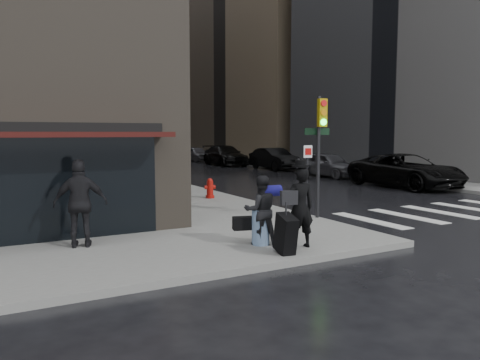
# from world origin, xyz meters

# --- Properties ---
(ground) EXTENTS (140.00, 140.00, 0.00)m
(ground) POSITION_xyz_m (0.00, 0.00, 0.00)
(ground) COLOR black
(ground) RESTS_ON ground
(sidewalk_left) EXTENTS (4.00, 50.00, 0.15)m
(sidewalk_left) POSITION_xyz_m (0.00, 27.00, 0.07)
(sidewalk_left) COLOR slate
(sidewalk_left) RESTS_ON ground
(sidewalk_right) EXTENTS (3.00, 50.00, 0.15)m
(sidewalk_right) POSITION_xyz_m (13.50, 27.00, 0.07)
(sidewalk_right) COLOR slate
(sidewalk_right) RESTS_ON ground
(crosswalk) EXTENTS (8.50, 3.00, 0.01)m
(crosswalk) POSITION_xyz_m (7.50, 1.00, 0.00)
(crosswalk) COLOR silver
(crosswalk) RESTS_ON ground
(bldg_right_far) EXTENTS (22.00, 20.00, 25.00)m
(bldg_right_far) POSITION_xyz_m (26.00, 58.00, 12.50)
(bldg_right_far) COLOR gray
(bldg_right_far) RESTS_ON ground
(bldg_distant) EXTENTS (40.00, 12.00, 32.00)m
(bldg_distant) POSITION_xyz_m (6.00, 78.00, 16.00)
(bldg_distant) COLOR gray
(bldg_distant) RESTS_ON ground
(man_overcoat) EXTENTS (1.15, 0.96, 1.98)m
(man_overcoat) POSITION_xyz_m (-0.87, -1.28, 0.98)
(man_overcoat) COLOR black
(man_overcoat) RESTS_ON ground
(man_jeans) EXTENTS (1.11, 0.85, 1.59)m
(man_jeans) POSITION_xyz_m (-1.38, -0.57, 0.94)
(man_jeans) COLOR black
(man_jeans) RESTS_ON ground
(man_greycoat) EXTENTS (1.23, 0.75, 1.96)m
(man_greycoat) POSITION_xyz_m (-5.00, 1.14, 1.13)
(man_greycoat) COLOR black
(man_greycoat) RESTS_ON ground
(traffic_light) EXTENTS (0.89, 0.49, 3.61)m
(traffic_light) POSITION_xyz_m (1.85, 1.48, 2.48)
(traffic_light) COLOR black
(traffic_light) RESTS_ON ground
(fire_hydrant) EXTENTS (0.45, 0.34, 0.77)m
(fire_hydrant) POSITION_xyz_m (0.83, 6.92, 0.50)
(fire_hydrant) COLOR #A4100A
(fire_hydrant) RESTS_ON ground
(parked_car_0) EXTENTS (2.81, 5.98, 1.65)m
(parked_car_0) POSITION_xyz_m (11.39, 6.73, 0.83)
(parked_car_0) COLOR black
(parked_car_0) RESTS_ON ground
(parked_car_1) EXTENTS (2.21, 4.62, 1.52)m
(parked_car_1) POSITION_xyz_m (11.56, 12.89, 0.76)
(parked_car_1) COLOR #4A4A4F
(parked_car_1) RESTS_ON ground
(parked_car_2) EXTENTS (1.77, 4.84, 1.58)m
(parked_car_2) POSITION_xyz_m (11.60, 19.05, 0.79)
(parked_car_2) COLOR black
(parked_car_2) RESTS_ON ground
(parked_car_3) EXTENTS (2.63, 5.76, 1.63)m
(parked_car_3) POSITION_xyz_m (10.70, 25.20, 0.82)
(parked_car_3) COLOR black
(parked_car_3) RESTS_ON ground
(parked_car_4) EXTENTS (2.05, 4.26, 1.40)m
(parked_car_4) POSITION_xyz_m (10.71, 31.36, 0.70)
(parked_car_4) COLOR #515055
(parked_car_4) RESTS_ON ground
(parked_car_5) EXTENTS (1.71, 4.42, 1.44)m
(parked_car_5) POSITION_xyz_m (11.44, 37.52, 0.72)
(parked_car_5) COLOR #47474B
(parked_car_5) RESTS_ON ground
(parked_car_6) EXTENTS (3.05, 5.80, 1.55)m
(parked_car_6) POSITION_xyz_m (11.09, 43.67, 0.78)
(parked_car_6) COLOR #3E3F43
(parked_car_6) RESTS_ON ground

